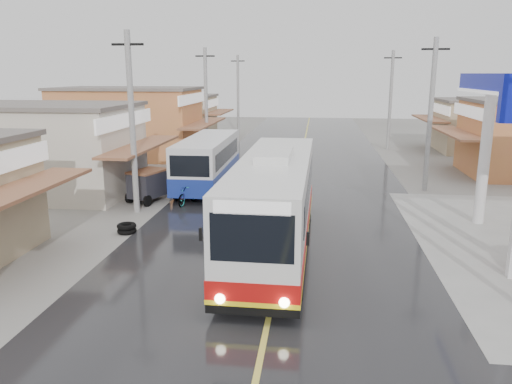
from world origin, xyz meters
TOP-DOWN VIEW (x-y plane):
  - ground at (0.00, 0.00)m, footprint 120.00×120.00m
  - road at (0.00, 15.00)m, footprint 12.00×90.00m
  - centre_line at (0.00, 15.00)m, footprint 0.15×90.00m
  - shopfronts_left at (-13.00, 18.00)m, footprint 11.00×44.00m
  - utility_poles_left at (-7.00, 16.00)m, footprint 1.60×50.00m
  - utility_poles_right at (7.00, 15.00)m, footprint 1.60×36.00m
  - coach_bus at (-0.31, 4.77)m, footprint 2.75×11.56m
  - second_bus at (-4.81, 14.33)m, footprint 2.32×8.35m
  - cyclist at (-5.03, 10.59)m, footprint 1.02×1.96m
  - tricycle_near at (-7.09, 10.89)m, footprint 1.89×2.37m
  - tyre_stack at (-6.30, 5.92)m, footprint 0.77×0.77m

SIDE VIEW (x-z plane):
  - ground at x=0.00m, z-range 0.00..0.00m
  - shopfronts_left at x=-13.00m, z-range -2.60..2.60m
  - utility_poles_left at x=-7.00m, z-range -4.00..4.00m
  - utility_poles_right at x=7.00m, z-range -4.00..4.00m
  - road at x=0.00m, z-range 0.00..0.02m
  - centre_line at x=0.00m, z-range 0.02..0.03m
  - tyre_stack at x=-6.30m, z-range 0.00..0.39m
  - cyclist at x=-5.03m, z-range -0.34..1.66m
  - tricycle_near at x=-7.09m, z-range 0.11..1.69m
  - second_bus at x=-4.81m, z-range 0.11..2.87m
  - coach_bus at x=-0.31m, z-range -0.06..3.53m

